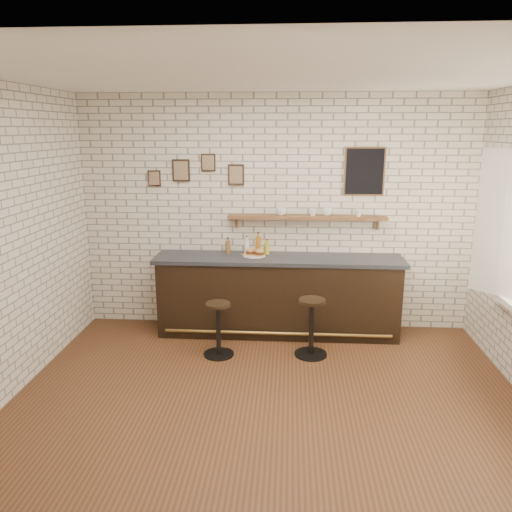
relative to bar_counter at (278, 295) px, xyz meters
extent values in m
plane|color=brown|center=(-0.05, -1.70, -0.51)|extent=(5.00, 5.00, 0.00)
cube|color=black|center=(0.00, 0.00, -0.03)|extent=(3.00, 0.58, 0.96)
cube|color=#2D333A|center=(0.00, 0.00, 0.48)|extent=(3.10, 0.62, 0.05)
cylinder|color=olive|center=(0.00, -0.32, -0.39)|extent=(2.79, 0.04, 0.04)
cylinder|color=white|center=(-0.31, 0.03, 0.51)|extent=(0.28, 0.28, 0.01)
cylinder|color=#E3A750|center=(-0.24, 0.06, 0.52)|extent=(0.05, 0.05, 0.00)
cylinder|color=#E3A750|center=(-0.29, 0.03, 0.52)|extent=(0.05, 0.05, 0.00)
cylinder|color=#E3A750|center=(-0.41, 0.11, 0.52)|extent=(0.06, 0.06, 0.00)
cylinder|color=#E3A750|center=(-0.26, 0.07, 0.52)|extent=(0.06, 0.06, 0.00)
cylinder|color=#E3A750|center=(-0.42, 0.00, 0.52)|extent=(0.06, 0.06, 0.00)
cylinder|color=#E3A750|center=(-0.25, 0.04, 0.52)|extent=(0.04, 0.04, 0.00)
cylinder|color=#E3A750|center=(-0.32, -0.03, 0.52)|extent=(0.05, 0.05, 0.00)
cylinder|color=#E3A750|center=(-0.42, -0.04, 0.52)|extent=(0.04, 0.04, 0.00)
cylinder|color=#E3A750|center=(-0.45, 0.04, 0.52)|extent=(0.05, 0.05, 0.00)
cylinder|color=#E3A750|center=(-0.27, -0.02, 0.52)|extent=(0.06, 0.06, 0.00)
cylinder|color=#E3A750|center=(-0.40, 0.06, 0.52)|extent=(0.04, 0.04, 0.00)
cylinder|color=#E3A750|center=(-0.28, 0.01, 0.52)|extent=(0.05, 0.05, 0.00)
cylinder|color=#E3A750|center=(-0.25, 0.06, 0.52)|extent=(0.05, 0.05, 0.00)
cylinder|color=brown|center=(-0.65, 0.15, 0.58)|extent=(0.06, 0.06, 0.16)
cylinder|color=brown|center=(-0.65, 0.15, 0.68)|extent=(0.02, 0.02, 0.04)
cylinder|color=black|center=(-0.65, 0.15, 0.71)|extent=(0.03, 0.03, 0.01)
cylinder|color=white|center=(-0.41, 0.15, 0.59)|extent=(0.06, 0.06, 0.18)
cylinder|color=white|center=(-0.41, 0.15, 0.71)|extent=(0.02, 0.02, 0.04)
cylinder|color=black|center=(-0.41, 0.15, 0.73)|extent=(0.02, 0.02, 0.01)
cylinder|color=#AD691C|center=(-0.26, 0.15, 0.61)|extent=(0.07, 0.07, 0.22)
cylinder|color=#AD691C|center=(-0.26, 0.15, 0.75)|extent=(0.02, 0.02, 0.05)
cylinder|color=black|center=(-0.26, 0.15, 0.78)|extent=(0.03, 0.03, 0.01)
cylinder|color=gold|center=(-0.15, 0.15, 0.58)|extent=(0.06, 0.06, 0.15)
cylinder|color=gold|center=(-0.15, 0.15, 0.67)|extent=(0.03, 0.03, 0.03)
cylinder|color=maroon|center=(-0.15, 0.15, 0.69)|extent=(0.03, 0.03, 0.01)
cylinder|color=black|center=(-0.67, -0.71, -0.50)|extent=(0.36, 0.36, 0.02)
cylinder|color=black|center=(-0.67, -0.71, -0.20)|extent=(0.05, 0.05, 0.59)
cylinder|color=black|center=(-0.67, -0.71, 0.12)|extent=(0.37, 0.37, 0.04)
cylinder|color=black|center=(0.40, -0.64, -0.50)|extent=(0.38, 0.38, 0.02)
cylinder|color=black|center=(0.40, -0.64, -0.17)|extent=(0.06, 0.06, 0.63)
cylinder|color=black|center=(0.40, -0.64, 0.16)|extent=(0.39, 0.39, 0.04)
cube|color=brown|center=(0.35, 0.20, 0.97)|extent=(2.00, 0.18, 0.04)
cube|color=brown|center=(-0.55, 0.27, 0.89)|extent=(0.03, 0.04, 0.16)
cube|color=brown|center=(1.25, 0.27, 0.89)|extent=(0.03, 0.04, 0.16)
imported|color=white|center=(0.02, 0.20, 1.05)|extent=(0.19, 0.19, 0.11)
imported|color=white|center=(0.42, 0.20, 1.04)|extent=(0.13, 0.13, 0.09)
imported|color=white|center=(0.60, 0.20, 1.05)|extent=(0.16, 0.16, 0.11)
imported|color=white|center=(0.99, 0.20, 1.04)|extent=(0.13, 0.13, 0.09)
cube|color=black|center=(-1.25, 0.28, 1.54)|extent=(0.22, 0.02, 0.28)
cube|color=black|center=(-0.90, 0.28, 1.64)|extent=(0.18, 0.02, 0.22)
cube|color=black|center=(-0.55, 0.28, 1.49)|extent=(0.20, 0.02, 0.26)
cube|color=black|center=(-1.60, 0.28, 1.44)|extent=(0.16, 0.02, 0.20)
cube|color=black|center=(1.05, 0.28, 1.54)|extent=(0.46, 0.02, 0.56)
cube|color=white|center=(2.42, -0.80, 1.14)|extent=(0.05, 0.06, 1.50)
cube|color=white|center=(2.27, -1.10, 1.14)|extent=(0.40, 0.46, 1.46)
camera|label=1|loc=(0.13, -6.03, 2.05)|focal=35.00mm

